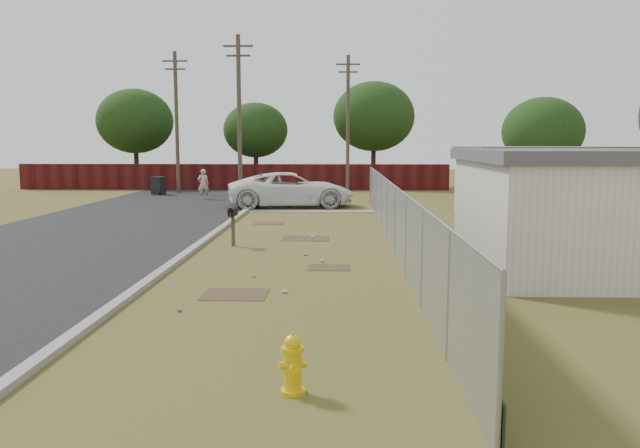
{
  "coord_description": "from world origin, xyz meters",
  "views": [
    {
      "loc": [
        1.46,
        -18.13,
        3.27
      ],
      "look_at": [
        0.94,
        -1.53,
        1.1
      ],
      "focal_mm": 35.0,
      "sensor_mm": 36.0,
      "label": 1
    }
  ],
  "objects_px": {
    "fire_hydrant": "(293,365)",
    "pickup_truck": "(291,190)",
    "trash_bin": "(158,186)",
    "mailbox": "(233,215)",
    "pedestrian": "(203,184)"
  },
  "relations": [
    {
      "from": "fire_hydrant",
      "to": "pickup_truck",
      "type": "height_order",
      "value": "pickup_truck"
    },
    {
      "from": "pickup_truck",
      "to": "trash_bin",
      "type": "distance_m",
      "value": 11.48
    },
    {
      "from": "mailbox",
      "to": "pickup_truck",
      "type": "bearing_deg",
      "value": 85.72
    },
    {
      "from": "pickup_truck",
      "to": "trash_bin",
      "type": "relative_size",
      "value": 5.59
    },
    {
      "from": "mailbox",
      "to": "pedestrian",
      "type": "relative_size",
      "value": 0.71
    },
    {
      "from": "pedestrian",
      "to": "trash_bin",
      "type": "distance_m",
      "value": 4.68
    },
    {
      "from": "fire_hydrant",
      "to": "trash_bin",
      "type": "bearing_deg",
      "value": 109.2
    },
    {
      "from": "trash_bin",
      "to": "pedestrian",
      "type": "bearing_deg",
      "value": -40.93
    },
    {
      "from": "fire_hydrant",
      "to": "mailbox",
      "type": "height_order",
      "value": "mailbox"
    },
    {
      "from": "trash_bin",
      "to": "pickup_truck",
      "type": "bearing_deg",
      "value": -38.75
    },
    {
      "from": "fire_hydrant",
      "to": "pedestrian",
      "type": "height_order",
      "value": "pedestrian"
    },
    {
      "from": "fire_hydrant",
      "to": "trash_bin",
      "type": "xyz_separation_m",
      "value": [
        -10.82,
        31.06,
        0.2
      ]
    },
    {
      "from": "fire_hydrant",
      "to": "pedestrian",
      "type": "distance_m",
      "value": 28.94
    },
    {
      "from": "fire_hydrant",
      "to": "pickup_truck",
      "type": "relative_size",
      "value": 0.13
    },
    {
      "from": "fire_hydrant",
      "to": "mailbox",
      "type": "bearing_deg",
      "value": 103.36
    }
  ]
}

